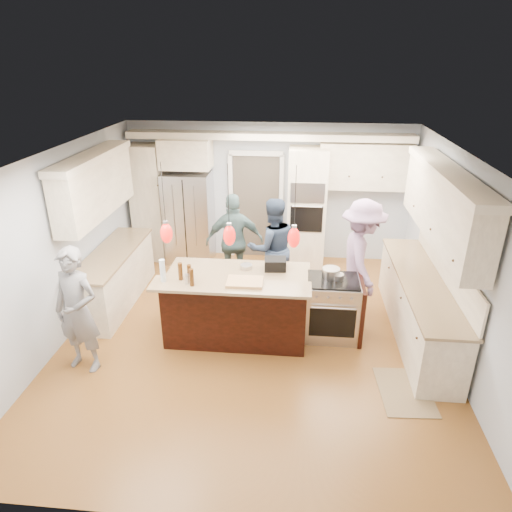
{
  "coord_description": "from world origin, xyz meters",
  "views": [
    {
      "loc": [
        0.58,
        -5.73,
        3.88
      ],
      "look_at": [
        0.0,
        0.35,
        1.15
      ],
      "focal_mm": 32.0,
      "sensor_mm": 36.0,
      "label": 1
    }
  ],
  "objects": [
    {
      "name": "back_upper_cabinets",
      "position": [
        -0.75,
        2.76,
        1.67
      ],
      "size": [
        5.3,
        0.61,
        2.54
      ],
      "color": "#FBEECC",
      "rests_on": "ground"
    },
    {
      "name": "water_bottle",
      "position": [
        -1.14,
        -0.51,
        1.28
      ],
      "size": [
        0.07,
        0.07,
        0.31
      ],
      "primitive_type": "cylinder",
      "rotation": [
        0.0,
        0.0,
        0.02
      ],
      "color": "silver",
      "rests_on": "kitchen_island"
    },
    {
      "name": "pot_large",
      "position": [
        1.09,
        0.2,
        0.99
      ],
      "size": [
        0.25,
        0.25,
        0.15
      ],
      "primitive_type": "cylinder",
      "color": "#B7B7BC",
      "rests_on": "island_range"
    },
    {
      "name": "floor_rug",
      "position": [
        2.0,
        -1.06,
        0.01
      ],
      "size": [
        0.68,
        0.95,
        0.01
      ],
      "primitive_type": "cube",
      "rotation": [
        0.0,
        0.0,
        0.06
      ],
      "color": "#957751",
      "rests_on": "ground"
    },
    {
      "name": "beer_bottle_c",
      "position": [
        -0.81,
        -0.44,
        1.23
      ],
      "size": [
        0.07,
        0.07,
        0.22
      ],
      "primitive_type": "cylinder",
      "rotation": [
        0.0,
        0.0,
        0.24
      ],
      "color": "#41240B",
      "rests_on": "kitchen_island"
    },
    {
      "name": "oven_column",
      "position": [
        0.75,
        2.67,
        1.15
      ],
      "size": [
        0.72,
        0.69,
        2.3
      ],
      "color": "#FBEECC",
      "rests_on": "ground"
    },
    {
      "name": "beer_bottle_a",
      "position": [
        -0.93,
        -0.44,
        1.24
      ],
      "size": [
        0.07,
        0.07,
        0.24
      ],
      "primitive_type": "cylinder",
      "rotation": [
        0.0,
        0.0,
        -0.24
      ],
      "color": "#41240B",
      "rests_on": "kitchen_island"
    },
    {
      "name": "pot_small",
      "position": [
        1.19,
        0.15,
        0.96
      ],
      "size": [
        0.17,
        0.17,
        0.09
      ],
      "primitive_type": "cylinder",
      "color": "#B7B7BC",
      "rests_on": "island_range"
    },
    {
      "name": "person_far_right",
      "position": [
        -0.5,
        1.6,
        0.86
      ],
      "size": [
        1.06,
        0.59,
        1.71
      ],
      "primitive_type": "imported",
      "rotation": [
        0.0,
        0.0,
        3.32
      ],
      "color": "#4D6A6B",
      "rests_on": "ground"
    },
    {
      "name": "beer_bottle_b",
      "position": [
        -0.74,
        -0.6,
        1.24
      ],
      "size": [
        0.07,
        0.07,
        0.24
      ],
      "primitive_type": "cylinder",
      "rotation": [
        0.0,
        0.0,
        0.21
      ],
      "color": "#41240B",
      "rests_on": "kitchen_island"
    },
    {
      "name": "cutting_board",
      "position": [
        -0.07,
        -0.47,
        1.14
      ],
      "size": [
        0.48,
        0.35,
        0.04
      ],
      "primitive_type": "cube",
      "rotation": [
        0.0,
        0.0,
        0.02
      ],
      "color": "tan",
      "rests_on": "kitchen_island"
    },
    {
      "name": "person_range_side",
      "position": [
        1.6,
        0.89,
        0.94
      ],
      "size": [
        0.81,
        1.27,
        1.88
      ],
      "primitive_type": "imported",
      "rotation": [
        0.0,
        0.0,
        1.67
      ],
      "color": "#97759E",
      "rests_on": "ground"
    },
    {
      "name": "person_bar_end",
      "position": [
        -2.17,
        -0.93,
        0.86
      ],
      "size": [
        0.7,
        0.54,
        1.72
      ],
      "primitive_type": "imported",
      "rotation": [
        0.0,
        0.0,
        -0.22
      ],
      "color": "slate",
      "rests_on": "ground"
    },
    {
      "name": "kitchen_island",
      "position": [
        -0.25,
        0.07,
        0.49
      ],
      "size": [
        2.1,
        1.46,
        1.12
      ],
      "color": "black",
      "rests_on": "ground"
    },
    {
      "name": "right_counter_run",
      "position": [
        2.44,
        0.3,
        1.06
      ],
      "size": [
        0.64,
        3.1,
        2.51
      ],
      "color": "#FBEECC",
      "rests_on": "ground"
    },
    {
      "name": "ground_plane",
      "position": [
        0.0,
        0.0,
        0.0
      ],
      "size": [
        6.0,
        6.0,
        0.0
      ],
      "primitive_type": "plane",
      "color": "#AA6D2E",
      "rests_on": "ground"
    },
    {
      "name": "refrigerator",
      "position": [
        -1.55,
        2.64,
        0.9
      ],
      "size": [
        0.9,
        0.7,
        1.8
      ],
      "primitive_type": "cube",
      "color": "#B7B7BC",
      "rests_on": "ground"
    },
    {
      "name": "room_shell",
      "position": [
        0.0,
        0.0,
        1.82
      ],
      "size": [
        5.54,
        6.04,
        2.72
      ],
      "color": "#B2BCC6",
      "rests_on": "ground"
    },
    {
      "name": "pendant_lights",
      "position": [
        -0.25,
        -0.51,
        1.8
      ],
      "size": [
        1.75,
        0.15,
        1.03
      ],
      "color": "black",
      "rests_on": "ground"
    },
    {
      "name": "drink_can",
      "position": [
        -0.81,
        -0.54,
        1.19
      ],
      "size": [
        0.08,
        0.08,
        0.13
      ],
      "primitive_type": "cylinder",
      "rotation": [
        0.0,
        0.0,
        0.16
      ],
      "color": "#B7B7BC",
      "rests_on": "kitchen_island"
    },
    {
      "name": "island_range",
      "position": [
        1.16,
        0.15,
        0.46
      ],
      "size": [
        0.82,
        0.71,
        0.92
      ],
      "color": "#B7B7BC",
      "rests_on": "ground"
    },
    {
      "name": "left_cabinets",
      "position": [
        -2.44,
        0.8,
        1.06
      ],
      "size": [
        0.64,
        2.3,
        2.51
      ],
      "color": "#FBEECC",
      "rests_on": "ground"
    },
    {
      "name": "person_far_left",
      "position": [
        0.18,
        1.32,
        0.87
      ],
      "size": [
        1.02,
        0.91,
        1.74
      ],
      "primitive_type": "imported",
      "rotation": [
        0.0,
        0.0,
        3.49
      ],
      "color": "#2A3951",
      "rests_on": "ground"
    }
  ]
}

